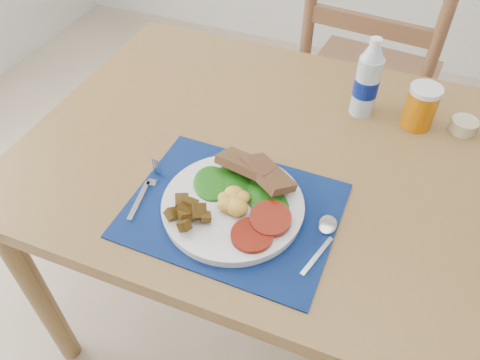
# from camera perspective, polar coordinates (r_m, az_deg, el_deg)

# --- Properties ---
(table) EXTENTS (1.40, 0.90, 0.75)m
(table) POSITION_cam_1_polar(r_m,az_deg,el_deg) (1.17, 8.96, -0.47)
(table) COLOR brown
(table) RESTS_ON ground
(chair_far) EXTENTS (0.51, 0.49, 1.26)m
(chair_far) POSITION_cam_1_polar(r_m,az_deg,el_deg) (1.78, 15.76, 14.49)
(chair_far) COLOR #53321D
(chair_far) RESTS_ON ground
(placemat) EXTENTS (0.44, 0.35, 0.00)m
(placemat) POSITION_cam_1_polar(r_m,az_deg,el_deg) (0.99, -0.86, -3.66)
(placemat) COLOR black
(placemat) RESTS_ON table
(breakfast_plate) EXTENTS (0.29, 0.29, 0.07)m
(breakfast_plate) POSITION_cam_1_polar(r_m,az_deg,el_deg) (0.97, -1.28, -2.87)
(breakfast_plate) COLOR silver
(breakfast_plate) RESTS_ON placemat
(fork) EXTENTS (0.03, 0.16, 0.00)m
(fork) POSITION_cam_1_polar(r_m,az_deg,el_deg) (1.04, -11.24, -1.08)
(fork) COLOR #B2B5BA
(fork) RESTS_ON placemat
(spoon) EXTENTS (0.04, 0.16, 0.00)m
(spoon) POSITION_cam_1_polar(r_m,az_deg,el_deg) (0.95, 10.22, -6.62)
(spoon) COLOR #B2B5BA
(spoon) RESTS_ON placemat
(water_bottle) EXTENTS (0.06, 0.06, 0.21)m
(water_bottle) POSITION_cam_1_polar(r_m,az_deg,el_deg) (1.22, 15.22, 11.48)
(water_bottle) COLOR #ADBFCC
(water_bottle) RESTS_ON table
(juice_glass) EXTENTS (0.08, 0.08, 0.11)m
(juice_glass) POSITION_cam_1_polar(r_m,az_deg,el_deg) (1.24, 21.14, 8.21)
(juice_glass) COLOR #BA6004
(juice_glass) RESTS_ON table
(ramekin) EXTENTS (0.07, 0.07, 0.03)m
(ramekin) POSITION_cam_1_polar(r_m,az_deg,el_deg) (1.29, 25.61, 5.98)
(ramekin) COLOR #C0B78D
(ramekin) RESTS_ON table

